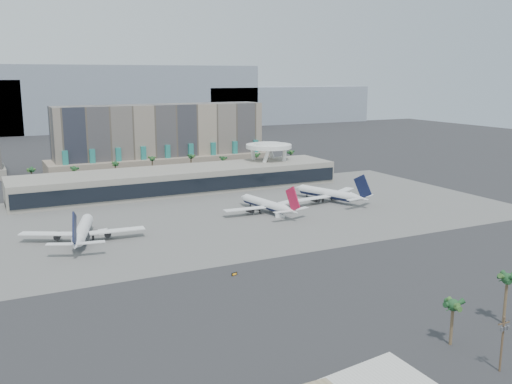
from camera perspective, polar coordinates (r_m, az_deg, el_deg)
name	(u,v)px	position (r m, az deg, el deg)	size (l,w,h in m)	color
ground	(283,247)	(203.82, 2.67, -5.48)	(900.00, 900.00, 0.00)	#232326
apron_pad	(222,213)	(251.55, -3.41, -2.15)	(260.00, 130.00, 0.06)	#5B5B59
mountain_ridge	(96,103)	(652.48, -15.67, 8.59)	(680.00, 60.00, 70.00)	gray
hotel	(162,145)	(362.73, -9.40, 4.67)	(140.00, 30.00, 42.00)	gray
terminal	(181,179)	(300.40, -7.52, 1.30)	(170.00, 32.50, 14.50)	gray
saucer_structure	(269,149)	(325.66, 1.28, 4.33)	(26.00, 26.00, 21.89)	white
palm_row	(172,162)	(334.86, -8.36, 3.03)	(157.80, 2.80, 13.10)	brown
utility_pole	(503,339)	(130.01, 23.45, -13.36)	(3.20, 0.85, 12.00)	#4C3826
airliner_left	(82,231)	(218.02, -16.98, -3.73)	(43.79, 45.39, 16.07)	white
airliner_centre	(267,204)	(251.82, 1.10, -1.25)	(41.27, 42.81, 14.86)	white
airliner_right	(329,194)	(275.93, 7.30, -0.16)	(42.22, 43.64, 15.68)	white
service_vehicle_a	(103,232)	(226.69, -15.02, -3.85)	(3.84, 1.88, 1.88)	white
service_vehicle_b	(280,215)	(244.17, 2.40, -2.34)	(3.87, 2.21, 1.99)	white
taxiway_sign	(234,274)	(175.38, -2.18, -8.20)	(2.06, 0.83, 0.94)	black
near_palm_a	(453,311)	(137.52, 19.08, -11.18)	(6.00, 6.00, 10.95)	brown
near_palm_b	(507,284)	(152.66, 23.80, -8.46)	(6.00, 6.00, 12.95)	brown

